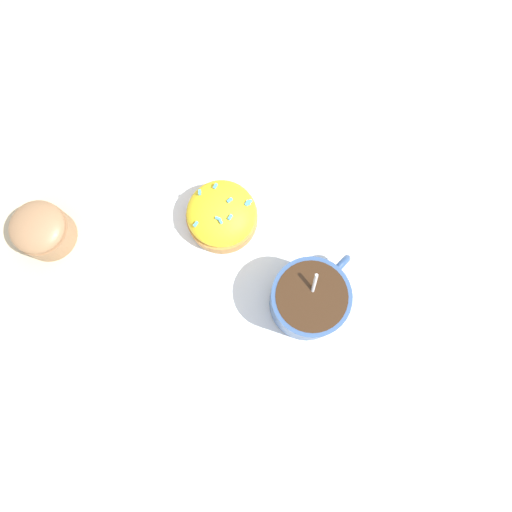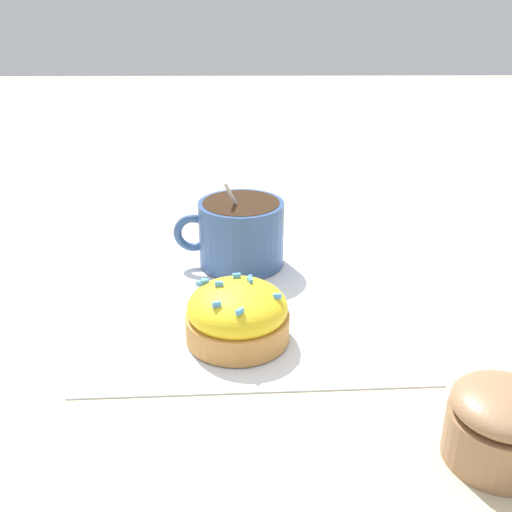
# 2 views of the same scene
# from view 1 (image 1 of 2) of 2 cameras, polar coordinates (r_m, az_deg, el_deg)

# --- Properties ---
(ground_plane) EXTENTS (3.00, 3.00, 0.00)m
(ground_plane) POSITION_cam_1_polar(r_m,az_deg,el_deg) (0.65, 0.24, -1.26)
(ground_plane) COLOR #C6B793
(paper_napkin) EXTENTS (0.32, 0.31, 0.00)m
(paper_napkin) POSITION_cam_1_polar(r_m,az_deg,el_deg) (0.65, 0.24, -1.24)
(paper_napkin) COLOR white
(paper_napkin) RESTS_ON ground_plane
(coffee_cup) EXTENTS (0.09, 0.12, 0.10)m
(coffee_cup) POSITION_cam_1_polar(r_m,az_deg,el_deg) (0.61, 6.15, -4.91)
(coffee_cup) COLOR #335184
(coffee_cup) RESTS_ON paper_napkin
(frosted_pastry) EXTENTS (0.09, 0.09, 0.06)m
(frosted_pastry) POSITION_cam_1_polar(r_m,az_deg,el_deg) (0.64, -3.94, 4.69)
(frosted_pastry) COLOR #C18442
(frosted_pastry) RESTS_ON paper_napkin
(sugar_bowl) EXTENTS (0.07, 0.07, 0.06)m
(sugar_bowl) POSITION_cam_1_polar(r_m,az_deg,el_deg) (0.69, -23.25, 2.72)
(sugar_bowl) COLOR #99704C
(sugar_bowl) RESTS_ON ground_plane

